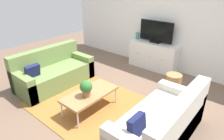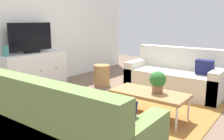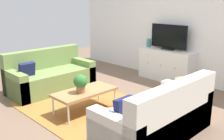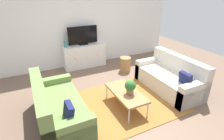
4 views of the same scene
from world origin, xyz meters
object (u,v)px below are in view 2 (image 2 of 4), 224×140
couch_left_side (66,132)px  wicker_basket (102,75)px  potted_plant (158,81)px  tv_console (34,71)px  flat_screen_tv (31,38)px  glass_vase (6,51)px  couch_right_side (176,78)px  coffee_table (149,94)px

couch_left_side → wicker_basket: 2.78m
potted_plant → tv_console: 2.66m
flat_screen_tv → wicker_basket: bearing=-42.8°
glass_vase → wicker_basket: size_ratio=0.45×
flat_screen_tv → glass_vase: (-0.56, -0.02, -0.19)m
tv_console → flat_screen_tv: flat_screen_tv is taller
couch_right_side → flat_screen_tv: (-1.51, 2.39, 0.75)m
coffee_table → couch_left_side: bearing=173.3°
coffee_table → potted_plant: size_ratio=3.48×
coffee_table → glass_vase: 2.67m
couch_left_side → couch_right_side: 2.87m
potted_plant → tv_console: size_ratio=0.23×
potted_plant → flat_screen_tv: size_ratio=0.33×
potted_plant → wicker_basket: size_ratio=0.70×
flat_screen_tv → wicker_basket: (1.02, -0.94, -0.81)m
potted_plant → wicker_basket: potted_plant is taller
couch_left_side → couch_right_side: bearing=0.0°
potted_plant → tv_console: bearing=92.5°
coffee_table → potted_plant: potted_plant is taller
couch_left_side → glass_vase: glass_vase is taller
coffee_table → glass_vase: glass_vase is taller
couch_right_side → potted_plant: size_ratio=5.69×
couch_left_side → coffee_table: 1.45m
potted_plant → glass_vase: size_ratio=1.56×
coffee_table → couch_right_side: bearing=6.8°
couch_left_side → couch_right_side: same height
glass_vase → couch_right_side: bearing=-48.9°
wicker_basket → flat_screen_tv: bearing=137.2°
coffee_table → flat_screen_tv: flat_screen_tv is taller
couch_left_side → potted_plant: size_ratio=5.69×
couch_left_side → flat_screen_tv: (1.36, 2.39, 0.75)m
couch_left_side → couch_right_side: (2.87, 0.00, 0.00)m
couch_right_side → wicker_basket: couch_right_side is taller
wicker_basket → coffee_table: bearing=-119.9°
potted_plant → couch_right_side: bearing=11.3°
potted_plant → tv_console: (-0.12, 2.65, -0.18)m
couch_left_side → coffee_table: size_ratio=1.64×
couch_right_side → glass_vase: 3.20m
potted_plant → glass_vase: glass_vase is taller
tv_console → coffee_table: bearing=-88.0°
coffee_table → potted_plant: bearing=-74.5°
flat_screen_tv → tv_console: bearing=-90.0°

